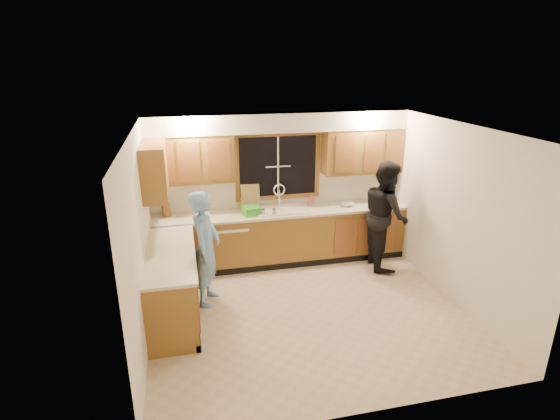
# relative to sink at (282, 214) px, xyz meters

# --- Properties ---
(floor) EXTENTS (4.20, 4.20, 0.00)m
(floor) POSITION_rel_sink_xyz_m (0.00, -1.60, -0.86)
(floor) COLOR beige
(floor) RESTS_ON ground
(ceiling) EXTENTS (4.20, 4.20, 0.00)m
(ceiling) POSITION_rel_sink_xyz_m (0.00, -1.60, 1.64)
(ceiling) COLOR silver
(wall_back) EXTENTS (4.20, 0.00, 4.20)m
(wall_back) POSITION_rel_sink_xyz_m (0.00, 0.30, 0.39)
(wall_back) COLOR white
(wall_back) RESTS_ON ground
(wall_left) EXTENTS (0.00, 3.80, 3.80)m
(wall_left) POSITION_rel_sink_xyz_m (-2.10, -1.60, 0.39)
(wall_left) COLOR white
(wall_left) RESTS_ON ground
(wall_right) EXTENTS (0.00, 3.80, 3.80)m
(wall_right) POSITION_rel_sink_xyz_m (2.10, -1.60, 0.39)
(wall_right) COLOR white
(wall_right) RESTS_ON ground
(base_cabinets_back) EXTENTS (4.20, 0.60, 0.88)m
(base_cabinets_back) POSITION_rel_sink_xyz_m (0.00, -0.00, -0.42)
(base_cabinets_back) COLOR olive
(base_cabinets_back) RESTS_ON ground
(base_cabinets_left) EXTENTS (0.60, 1.90, 0.88)m
(base_cabinets_left) POSITION_rel_sink_xyz_m (-1.80, -1.25, -0.42)
(base_cabinets_left) COLOR olive
(base_cabinets_left) RESTS_ON ground
(countertop_back) EXTENTS (4.20, 0.63, 0.04)m
(countertop_back) POSITION_rel_sink_xyz_m (0.00, -0.02, 0.04)
(countertop_back) COLOR beige
(countertop_back) RESTS_ON base_cabinets_back
(countertop_left) EXTENTS (0.63, 1.90, 0.04)m
(countertop_left) POSITION_rel_sink_xyz_m (-1.79, -1.25, 0.04)
(countertop_left) COLOR beige
(countertop_left) RESTS_ON base_cabinets_left
(upper_cabinets_left) EXTENTS (1.35, 0.33, 0.75)m
(upper_cabinets_left) POSITION_rel_sink_xyz_m (-1.43, 0.13, 0.96)
(upper_cabinets_left) COLOR olive
(upper_cabinets_left) RESTS_ON wall_back
(upper_cabinets_right) EXTENTS (1.35, 0.33, 0.75)m
(upper_cabinets_right) POSITION_rel_sink_xyz_m (1.43, 0.13, 0.96)
(upper_cabinets_right) COLOR olive
(upper_cabinets_right) RESTS_ON wall_back
(upper_cabinets_return) EXTENTS (0.33, 0.90, 0.75)m
(upper_cabinets_return) POSITION_rel_sink_xyz_m (-1.94, -0.48, 0.96)
(upper_cabinets_return) COLOR olive
(upper_cabinets_return) RESTS_ON wall_left
(soffit) EXTENTS (4.20, 0.35, 0.30)m
(soffit) POSITION_rel_sink_xyz_m (0.00, 0.12, 1.49)
(soffit) COLOR white
(soffit) RESTS_ON wall_back
(window_frame) EXTENTS (1.44, 0.03, 1.14)m
(window_frame) POSITION_rel_sink_xyz_m (0.00, 0.29, 0.74)
(window_frame) COLOR black
(window_frame) RESTS_ON wall_back
(sink) EXTENTS (0.86, 0.52, 0.57)m
(sink) POSITION_rel_sink_xyz_m (0.00, 0.00, 0.00)
(sink) COLOR white
(sink) RESTS_ON countertop_back
(dishwasher) EXTENTS (0.60, 0.56, 0.82)m
(dishwasher) POSITION_rel_sink_xyz_m (-0.85, -0.01, -0.45)
(dishwasher) COLOR white
(dishwasher) RESTS_ON floor
(stove) EXTENTS (0.58, 0.75, 0.90)m
(stove) POSITION_rel_sink_xyz_m (-1.80, -1.82, -0.41)
(stove) COLOR white
(stove) RESTS_ON floor
(man) EXTENTS (0.56, 0.69, 1.64)m
(man) POSITION_rel_sink_xyz_m (-1.32, -1.03, -0.04)
(man) COLOR #72A5D8
(man) RESTS_ON floor
(woman) EXTENTS (0.78, 0.94, 1.78)m
(woman) POSITION_rel_sink_xyz_m (1.61, -0.51, 0.03)
(woman) COLOR black
(woman) RESTS_ON floor
(knife_block) EXTENTS (0.14, 0.13, 0.21)m
(knife_block) POSITION_rel_sink_xyz_m (-1.85, 0.15, 0.16)
(knife_block) COLOR #925728
(knife_block) RESTS_ON countertop_back
(cutting_board) EXTENTS (0.32, 0.13, 0.41)m
(cutting_board) POSITION_rel_sink_xyz_m (-0.49, 0.22, 0.26)
(cutting_board) COLOR tan
(cutting_board) RESTS_ON countertop_back
(dish_crate) EXTENTS (0.32, 0.31, 0.13)m
(dish_crate) POSITION_rel_sink_xyz_m (-0.52, -0.07, 0.12)
(dish_crate) COLOR green
(dish_crate) RESTS_ON countertop_back
(soap_bottle) EXTENTS (0.10, 0.10, 0.18)m
(soap_bottle) POSITION_rel_sink_xyz_m (0.55, 0.17, 0.14)
(soap_bottle) COLOR #EE5A9A
(soap_bottle) RESTS_ON countertop_back
(bowl) EXTENTS (0.25, 0.25, 0.06)m
(bowl) POSITION_rel_sink_xyz_m (1.13, -0.02, 0.08)
(bowl) COLOR silver
(bowl) RESTS_ON countertop_back
(can_left) EXTENTS (0.08, 0.08, 0.11)m
(can_left) POSITION_rel_sink_xyz_m (-0.35, -0.18, 0.11)
(can_left) COLOR #BCAC91
(can_left) RESTS_ON countertop_back
(can_right) EXTENTS (0.07, 0.07, 0.12)m
(can_right) POSITION_rel_sink_xyz_m (-0.18, -0.23, 0.11)
(can_right) COLOR #BCAC91
(can_right) RESTS_ON countertop_back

